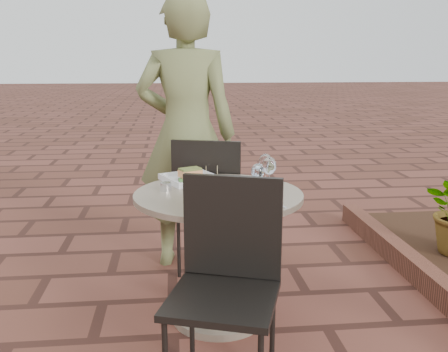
{
  "coord_description": "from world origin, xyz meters",
  "views": [
    {
      "loc": [
        0.02,
        -2.38,
        1.42
      ],
      "look_at": [
        0.29,
        0.17,
        0.82
      ],
      "focal_mm": 40.0,
      "sensor_mm": 36.0,
      "label": 1
    }
  ],
  "objects": [
    {
      "name": "planter_curb",
      "position": [
        1.6,
        0.3,
        0.07
      ],
      "size": [
        0.12,
        3.0,
        0.15
      ],
      "primitive_type": "cube",
      "color": "brown",
      "rests_on": "ground"
    },
    {
      "name": "cutlery_set",
      "position": [
        0.5,
        -0.08,
        0.73
      ],
      "size": [
        0.13,
        0.2,
        0.0
      ],
      "primitive_type": null,
      "rotation": [
        0.0,
        0.0,
        0.28
      ],
      "color": "silver",
      "rests_on": "cafe_table"
    },
    {
      "name": "wine_glass_mid",
      "position": [
        0.54,
        0.32,
        0.86
      ],
      "size": [
        0.08,
        0.08,
        0.18
      ],
      "color": "white",
      "rests_on": "cafe_table"
    },
    {
      "name": "ground",
      "position": [
        0.0,
        0.0,
        0.0
      ],
      "size": [
        60.0,
        60.0,
        0.0
      ],
      "primitive_type": "plane",
      "color": "brown",
      "rests_on": "ground"
    },
    {
      "name": "steel_ramekin",
      "position": [
        -0.02,
        0.24,
        0.75
      ],
      "size": [
        0.07,
        0.07,
        0.05
      ],
      "primitive_type": "cylinder",
      "rotation": [
        0.0,
        0.0,
        -0.17
      ],
      "color": "silver",
      "rests_on": "cafe_table"
    },
    {
      "name": "plate_sliders",
      "position": [
        0.22,
        0.17,
        0.76
      ],
      "size": [
        0.24,
        0.24,
        0.15
      ],
      "rotation": [
        0.0,
        0.0,
        0.05
      ],
      "color": "white",
      "rests_on": "cafe_table"
    },
    {
      "name": "wine_glass_right",
      "position": [
        0.46,
        0.14,
        0.84
      ],
      "size": [
        0.07,
        0.07,
        0.16
      ],
      "color": "white",
      "rests_on": "cafe_table"
    },
    {
      "name": "plate_tuna",
      "position": [
        0.23,
        -0.07,
        0.74
      ],
      "size": [
        0.28,
        0.28,
        0.03
      ],
      "rotation": [
        0.0,
        0.0,
        0.29
      ],
      "color": "white",
      "rests_on": "cafe_table"
    },
    {
      "name": "wine_glass_far",
      "position": [
        0.54,
        0.21,
        0.86
      ],
      "size": [
        0.08,
        0.08,
        0.18
      ],
      "color": "white",
      "rests_on": "cafe_table"
    },
    {
      "name": "chair_far",
      "position": [
        0.25,
        0.78,
        0.55
      ],
      "size": [
        0.54,
        0.54,
        0.93
      ],
      "rotation": [
        0.0,
        0.0,
        2.87
      ],
      "color": "black",
      "rests_on": "ground"
    },
    {
      "name": "chair_near",
      "position": [
        0.24,
        -0.4,
        0.55
      ],
      "size": [
        0.56,
        0.56,
        0.93
      ],
      "rotation": [
        0.0,
        0.0,
        -0.32
      ],
      "color": "black",
      "rests_on": "ground"
    },
    {
      "name": "cafe_table",
      "position": [
        0.26,
        0.17,
        0.48
      ],
      "size": [
        0.9,
        0.9,
        0.73
      ],
      "color": "gray",
      "rests_on": "ground"
    },
    {
      "name": "diner",
      "position": [
        0.12,
        0.98,
        0.93
      ],
      "size": [
        0.74,
        0.54,
        1.86
      ],
      "primitive_type": "imported",
      "rotation": [
        0.0,
        0.0,
        2.99
      ],
      "color": "#656A3A",
      "rests_on": "ground"
    },
    {
      "name": "plate_salmon",
      "position": [
        0.12,
        0.45,
        0.75
      ],
      "size": [
        0.38,
        0.38,
        0.08
      ],
      "rotation": [
        0.0,
        0.0,
        0.43
      ],
      "color": "white",
      "rests_on": "cafe_table"
    }
  ]
}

